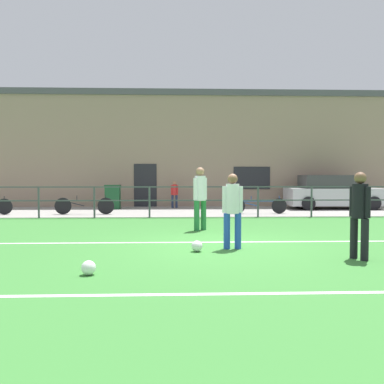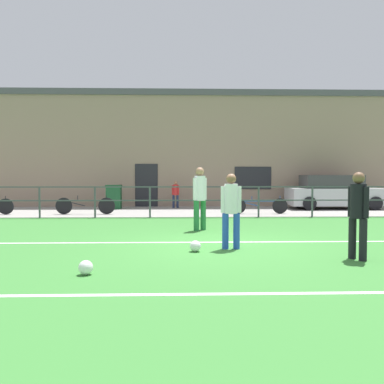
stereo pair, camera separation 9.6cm
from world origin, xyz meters
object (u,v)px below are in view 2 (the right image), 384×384
at_px(soccer_ball_spare, 86,268).
at_px(spectator_child, 176,193).
at_px(soccer_ball_match, 195,246).
at_px(parked_car_red, 334,193).
at_px(trash_bin_0, 114,197).
at_px(bicycle_parked_1, 259,206).
at_px(player_goalkeeper, 358,210).
at_px(bicycle_parked_0, 85,206).
at_px(player_winger, 200,195).
at_px(player_striker, 231,206).

relative_size(soccer_ball_spare, spectator_child, 0.18).
xyz_separation_m(soccer_ball_match, soccer_ball_spare, (-1.80, -1.87, 0.00)).
bearing_deg(parked_car_red, spectator_child, 174.55).
height_order(soccer_ball_spare, spectator_child, spectator_child).
bearing_deg(trash_bin_0, soccer_ball_match, -72.24).
bearing_deg(soccer_ball_spare, spectator_child, 84.24).
height_order(parked_car_red, bicycle_parked_1, parked_car_red).
xyz_separation_m(soccer_ball_spare, spectator_child, (1.28, 12.71, 0.63)).
height_order(player_goalkeeper, soccer_ball_match, player_goalkeeper).
height_order(spectator_child, bicycle_parked_0, spectator_child).
bearing_deg(bicycle_parked_0, soccer_ball_spare, -77.02).
relative_size(player_winger, soccer_ball_spare, 7.79).
bearing_deg(player_winger, spectator_child, 55.34).
distance_m(soccer_ball_spare, bicycle_parked_0, 9.99).
height_order(soccer_ball_match, bicycle_parked_0, bicycle_parked_0).
xyz_separation_m(player_striker, bicycle_parked_1, (2.07, 7.56, -0.57)).
bearing_deg(parked_car_red, trash_bin_0, 178.84).
bearing_deg(soccer_ball_match, bicycle_parked_1, 70.13).
height_order(player_goalkeeper, spectator_child, player_goalkeeper).
xyz_separation_m(player_goalkeeper, soccer_ball_spare, (-4.77, -1.00, -0.81)).
bearing_deg(player_striker, player_winger, -79.67).
bearing_deg(spectator_child, parked_car_red, 172.58).
bearing_deg(player_striker, bicycle_parked_0, -57.33).
bearing_deg(parked_car_red, soccer_ball_match, -123.63).
bearing_deg(soccer_ball_match, parked_car_red, 56.37).
height_order(player_winger, soccer_ball_match, player_winger).
bearing_deg(trash_bin_0, parked_car_red, -1.16).
relative_size(player_striker, bicycle_parked_1, 0.70).
relative_size(parked_car_red, bicycle_parked_1, 1.88).
distance_m(soccer_ball_spare, bicycle_parked_1, 10.79).
height_order(player_winger, bicycle_parked_1, player_winger).
bearing_deg(player_winger, soccer_ball_match, -134.86).
relative_size(spectator_child, trash_bin_0, 1.16).
distance_m(soccer_ball_spare, trash_bin_0, 12.32).
distance_m(soccer_ball_match, bicycle_parked_1, 8.36).
bearing_deg(bicycle_parked_0, trash_bin_0, 73.66).
bearing_deg(bicycle_parked_0, player_striker, -57.55).
relative_size(player_striker, player_winger, 0.90).
relative_size(player_striker, soccer_ball_spare, 6.97).
height_order(spectator_child, bicycle_parked_1, spectator_child).
bearing_deg(player_goalkeeper, player_striker, 35.97).
distance_m(player_winger, soccer_ball_spare, 5.55).
height_order(bicycle_parked_0, trash_bin_0, trash_bin_0).
height_order(soccer_ball_spare, parked_car_red, parked_car_red).
relative_size(bicycle_parked_0, trash_bin_0, 2.13).
relative_size(soccer_ball_spare, bicycle_parked_1, 0.10).
xyz_separation_m(player_striker, soccer_ball_spare, (-2.57, -2.17, -0.79)).
distance_m(parked_car_red, trash_bin_0, 10.06).
bearing_deg(soccer_ball_spare, bicycle_parked_0, 102.98).
bearing_deg(spectator_child, soccer_ball_match, 90.75).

